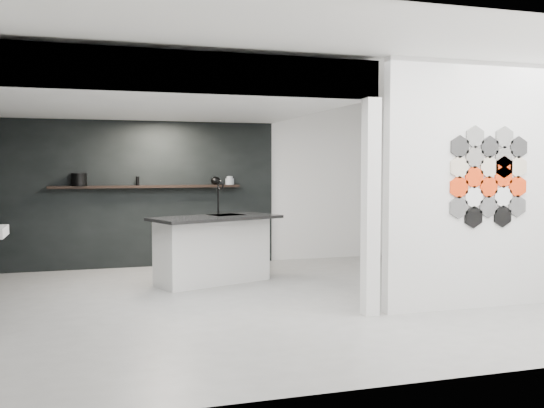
{
  "coord_description": "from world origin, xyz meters",
  "views": [
    {
      "loc": [
        -2.11,
        -6.93,
        1.62
      ],
      "look_at": [
        0.1,
        0.3,
        1.15
      ],
      "focal_mm": 40.0,
      "sensor_mm": 36.0,
      "label": 1
    }
  ],
  "objects_px": {
    "kitchen_island": "(213,249)",
    "kettle": "(216,181)",
    "glass_vase": "(230,180)",
    "bottle_dark": "(138,181)",
    "partition_panel": "(482,186)",
    "glass_bowl": "(230,182)",
    "stockpot": "(79,180)",
    "utensil_cup": "(85,183)"
  },
  "relations": [
    {
      "from": "kettle",
      "to": "utensil_cup",
      "type": "distance_m",
      "value": 2.06
    },
    {
      "from": "glass_vase",
      "to": "utensil_cup",
      "type": "bearing_deg",
      "value": 180.0
    },
    {
      "from": "stockpot",
      "to": "glass_vase",
      "type": "xyz_separation_m",
      "value": [
        2.38,
        0.0,
        -0.03
      ]
    },
    {
      "from": "glass_vase",
      "to": "bottle_dark",
      "type": "height_order",
      "value": "bottle_dark"
    },
    {
      "from": "kitchen_island",
      "to": "kettle",
      "type": "bearing_deg",
      "value": 56.53
    },
    {
      "from": "stockpot",
      "to": "bottle_dark",
      "type": "xyz_separation_m",
      "value": [
        0.89,
        0.0,
        -0.03
      ]
    },
    {
      "from": "partition_panel",
      "to": "utensil_cup",
      "type": "xyz_separation_m",
      "value": [
        -4.37,
        3.87,
        -0.04
      ]
    },
    {
      "from": "kitchen_island",
      "to": "utensil_cup",
      "type": "relative_size",
      "value": 21.46
    },
    {
      "from": "utensil_cup",
      "to": "kettle",
      "type": "bearing_deg",
      "value": 0.0
    },
    {
      "from": "partition_panel",
      "to": "stockpot",
      "type": "xyz_separation_m",
      "value": [
        -4.46,
        3.87,
        0.02
      ]
    },
    {
      "from": "stockpot",
      "to": "glass_bowl",
      "type": "relative_size",
      "value": 1.68
    },
    {
      "from": "kettle",
      "to": "bottle_dark",
      "type": "height_order",
      "value": "bottle_dark"
    },
    {
      "from": "bottle_dark",
      "to": "utensil_cup",
      "type": "relative_size",
      "value": 1.58
    },
    {
      "from": "stockpot",
      "to": "glass_bowl",
      "type": "bearing_deg",
      "value": 0.0
    },
    {
      "from": "kitchen_island",
      "to": "utensil_cup",
      "type": "bearing_deg",
      "value": 116.89
    },
    {
      "from": "stockpot",
      "to": "kettle",
      "type": "height_order",
      "value": "stockpot"
    },
    {
      "from": "utensil_cup",
      "to": "glass_bowl",
      "type": "bearing_deg",
      "value": 0.0
    },
    {
      "from": "glass_vase",
      "to": "glass_bowl",
      "type": "bearing_deg",
      "value": 0.0
    },
    {
      "from": "partition_panel",
      "to": "glass_bowl",
      "type": "bearing_deg",
      "value": 118.23
    },
    {
      "from": "kettle",
      "to": "glass_vase",
      "type": "height_order",
      "value": "glass_vase"
    },
    {
      "from": "kettle",
      "to": "glass_bowl",
      "type": "distance_m",
      "value": 0.24
    },
    {
      "from": "bottle_dark",
      "to": "kitchen_island",
      "type": "bearing_deg",
      "value": -60.29
    },
    {
      "from": "partition_panel",
      "to": "utensil_cup",
      "type": "height_order",
      "value": "partition_panel"
    },
    {
      "from": "stockpot",
      "to": "glass_bowl",
      "type": "height_order",
      "value": "stockpot"
    },
    {
      "from": "glass_bowl",
      "to": "partition_panel",
      "type": "bearing_deg",
      "value": -61.77
    },
    {
      "from": "utensil_cup",
      "to": "glass_vase",
      "type": "bearing_deg",
      "value": 0.0
    },
    {
      "from": "kitchen_island",
      "to": "utensil_cup",
      "type": "distance_m",
      "value": 2.47
    },
    {
      "from": "utensil_cup",
      "to": "bottle_dark",
      "type": "bearing_deg",
      "value": 0.0
    },
    {
      "from": "kitchen_island",
      "to": "glass_vase",
      "type": "bearing_deg",
      "value": 48.51
    },
    {
      "from": "glass_bowl",
      "to": "bottle_dark",
      "type": "bearing_deg",
      "value": 180.0
    },
    {
      "from": "bottle_dark",
      "to": "utensil_cup",
      "type": "distance_m",
      "value": 0.8
    },
    {
      "from": "partition_panel",
      "to": "kitchen_island",
      "type": "bearing_deg",
      "value": 139.33
    },
    {
      "from": "kettle",
      "to": "glass_vase",
      "type": "relative_size",
      "value": 1.15
    },
    {
      "from": "kitchen_island",
      "to": "glass_bowl",
      "type": "relative_size",
      "value": 13.47
    },
    {
      "from": "partition_panel",
      "to": "glass_bowl",
      "type": "relative_size",
      "value": 19.57
    },
    {
      "from": "kitchen_island",
      "to": "bottle_dark",
      "type": "height_order",
      "value": "bottle_dark"
    },
    {
      "from": "stockpot",
      "to": "glass_vase",
      "type": "bearing_deg",
      "value": 0.0
    },
    {
      "from": "stockpot",
      "to": "kettle",
      "type": "distance_m",
      "value": 2.14
    },
    {
      "from": "glass_vase",
      "to": "kitchen_island",
      "type": "bearing_deg",
      "value": -111.12
    },
    {
      "from": "kettle",
      "to": "bottle_dark",
      "type": "distance_m",
      "value": 1.26
    },
    {
      "from": "kitchen_island",
      "to": "kettle",
      "type": "height_order",
      "value": "kettle"
    },
    {
      "from": "glass_vase",
      "to": "utensil_cup",
      "type": "xyz_separation_m",
      "value": [
        -2.3,
        0.0,
        -0.02
      ]
    }
  ]
}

